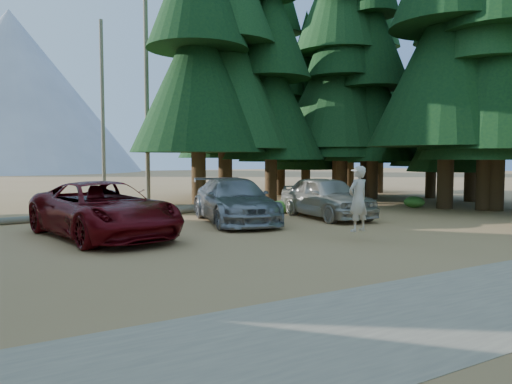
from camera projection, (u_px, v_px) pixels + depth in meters
ground at (283, 245)px, 14.54m from camera, size 160.00×160.00×0.00m
gravel_strip at (483, 299)px, 8.97m from camera, size 26.00×3.50×0.01m
forest_belt_north at (131, 204)px, 27.42m from camera, size 36.00×7.00×22.00m
forest_belt_east at (488, 206)px, 25.86m from camera, size 6.00×22.00×22.00m
snag_front at (147, 93)px, 26.98m from camera, size 0.24×0.24×12.00m
snag_back at (103, 112)px, 27.32m from camera, size 0.20×0.20×10.00m
red_pickup at (103, 210)px, 15.81m from camera, size 3.98×6.80×1.78m
silver_minivan_center at (234, 201)px, 19.47m from camera, size 3.61×6.28×1.71m
silver_minivan_right at (326, 197)px, 20.93m from camera, size 2.61×5.35×1.76m
frisbee_player at (358, 199)px, 15.09m from camera, size 0.77×0.55×1.99m
log_left at (4, 221)px, 18.79m from camera, size 3.83×0.71×0.27m
log_mid at (183, 207)px, 24.16m from camera, size 3.00×0.28×0.25m
log_right at (211, 208)px, 23.75m from camera, size 4.62×1.44×0.30m
shrub_left at (46, 214)px, 20.25m from camera, size 0.85×0.85×0.47m
shrub_center_left at (87, 212)px, 19.99m from camera, size 1.29×1.29×0.71m
shrub_center_right at (227, 207)px, 23.25m from camera, size 0.90×0.90×0.50m
shrub_right at (310, 206)px, 23.55m from camera, size 0.94×0.94×0.52m
shrub_far_right at (280, 207)px, 22.69m from camera, size 1.04×1.04×0.57m
shrub_edge_east at (414, 202)px, 25.17m from camera, size 1.04×1.04×0.57m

